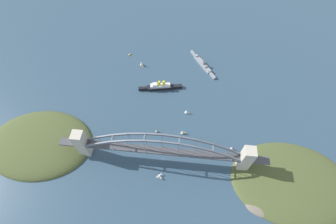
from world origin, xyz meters
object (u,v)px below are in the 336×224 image
Objects in this scene: naval_cruiser at (203,64)px; small_boat_0 at (232,148)px; small_boat_4 at (187,111)px; harbor_arch_bridge at (162,151)px; small_boat_5 at (142,63)px; small_boat_1 at (156,131)px; ocean_liner at (161,87)px; small_boat_3 at (130,55)px; seaplane_taxiing_near_bridge at (159,176)px; small_boat_2 at (183,132)px.

small_boat_0 is (46.74, -172.35, 1.28)m from naval_cruiser.
naval_cruiser is 115.62m from small_boat_4.
small_boat_4 is at bearing 70.41° from harbor_arch_bridge.
harbor_arch_bridge is 197.22m from small_boat_5.
small_boat_0 is 1.33× the size of small_boat_1.
small_boat_3 is at bearing 131.94° from ocean_liner.
naval_cruiser is at bearing 6.04° from small_boat_5.
ocean_liner is 106.92m from small_boat_3.
small_boat_5 is (-46.94, 141.29, 2.09)m from small_boat_1.
harbor_arch_bridge is 207.20m from naval_cruiser.
small_boat_3 is at bearing 110.40° from seaplane_taxiing_near_bridge.
small_boat_1 is 0.69× the size of small_boat_2.
naval_cruiser is at bearing 74.57° from harbor_arch_bridge.
harbor_arch_bridge is 93.74m from small_boat_4.
ocean_liner reaches higher than naval_cruiser.
harbor_arch_bridge is 136.05m from ocean_liner.
ocean_liner reaches higher than small_boat_0.
small_boat_2 is (26.21, 45.65, -25.02)m from harbor_arch_bridge.
small_boat_1 is 0.70× the size of small_boat_4.
ocean_liner is 98.51m from naval_cruiser.
naval_cruiser is 7.06× the size of small_boat_4.
seaplane_taxiing_near_bridge is 254.93m from small_boat_3.
small_boat_5 is (28.56, -26.21, 4.58)m from small_boat_3.
small_boat_3 is at bearing 133.51° from small_boat_4.
small_boat_1 is 0.61× the size of small_boat_5.
seaplane_taxiing_near_bridge is 0.85× the size of small_boat_2.
harbor_arch_bridge is 58.28m from small_boat_2.
small_boat_1 is at bearing -87.33° from ocean_liner.
small_boat_0 is 0.94× the size of small_boat_4.
small_boat_1 is at bearing -65.74° from small_boat_3.
naval_cruiser is 145.57m from small_boat_3.
small_boat_5 is at bearing 122.09° from small_boat_2.
harbor_arch_bridge is at bearing -81.93° from ocean_liner.
small_boat_2 is 1.43× the size of small_boat_3.
ocean_liner reaches higher than small_boat_1.
seaplane_taxiing_near_bridge is 1.22× the size of small_boat_3.
ocean_liner is 8.87× the size of seaplane_taxiing_near_bridge.
small_boat_4 is 0.86× the size of small_boat_5.
harbor_arch_bridge reaches higher than small_boat_0.
small_boat_0 is at bearing 27.15° from seaplane_taxiing_near_bridge.
small_boat_0 is at bearing -9.17° from small_boat_1.
small_boat_0 is (120.22, -106.79, -0.89)m from ocean_liner.
small_boat_1 is 183.75m from small_boat_3.
harbor_arch_bridge is 3.76× the size of ocean_liner.
seaplane_taxiing_near_bridge is at bearing -92.84° from harbor_arch_bridge.
small_boat_0 is at bearing -39.83° from small_boat_4.
harbor_arch_bridge is 53.77m from small_boat_1.
harbor_arch_bridge is at bearing 87.16° from seaplane_taxiing_near_bridge.
ocean_liner is 7.70× the size of small_boat_4.
seaplane_taxiing_near_bridge is at bearing -83.75° from ocean_liner.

